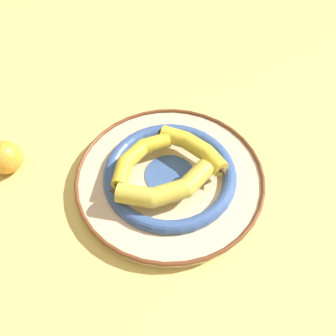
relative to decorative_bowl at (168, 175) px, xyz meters
name	(u,v)px	position (x,y,z in m)	size (l,w,h in m)	color
ground_plane	(159,192)	(-0.04, 0.00, -0.02)	(2.80, 2.80, 0.00)	#E5CC6B
decorative_bowl	(168,175)	(0.00, 0.00, 0.00)	(0.39, 0.39, 0.04)	beige
banana_a	(165,189)	(-0.05, -0.03, 0.04)	(0.18, 0.14, 0.04)	gold
banana_b	(195,148)	(0.06, -0.02, 0.04)	(0.06, 0.18, 0.04)	yellow
banana_c	(139,156)	(-0.02, 0.06, 0.04)	(0.18, 0.07, 0.03)	yellow
apple	(5,157)	(-0.18, 0.29, 0.02)	(0.07, 0.07, 0.08)	gold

